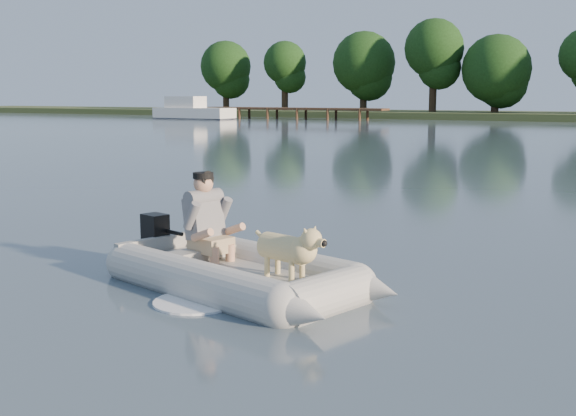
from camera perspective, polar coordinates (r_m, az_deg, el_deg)
The scene contains 7 objects.
water at distance 8.04m, azimuth -7.18°, elevation -7.29°, with size 160.00×160.00×0.00m, color slate.
dock at distance 65.80m, azimuth 0.28°, elevation 7.49°, with size 18.00×2.00×1.04m, color #4C331E, non-canonical shape.
dinghy at distance 8.33m, azimuth -3.75°, elevation -2.43°, with size 4.84×3.65×1.39m, color #ACACA6, non-canonical shape.
man at distance 8.86m, azimuth -6.58°, elevation -0.56°, with size 0.73×0.63×1.09m, color slate, non-canonical shape.
dog at distance 7.92m, azimuth -0.29°, elevation -3.56°, with size 0.94×0.33×0.63m, color #D0BA78, non-canonical shape.
outboard_motor at distance 9.67m, azimuth -10.42°, elevation -2.67°, with size 0.42×0.29×0.79m, color black, non-canonical shape.
cabin_cruiser at distance 66.30m, azimuth -7.45°, elevation 7.86°, with size 7.83×2.80×2.42m, color white, non-canonical shape.
Camera 1 is at (4.46, -6.30, 2.24)m, focal length 45.00 mm.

